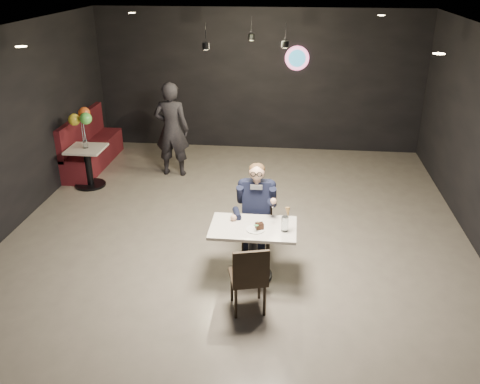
# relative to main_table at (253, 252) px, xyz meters

# --- Properties ---
(floor) EXTENTS (9.00, 9.00, 0.00)m
(floor) POSITION_rel_main_table_xyz_m (-0.33, 0.68, -0.38)
(floor) COLOR gray
(floor) RESTS_ON ground
(wall_sign) EXTENTS (0.50, 0.06, 0.50)m
(wall_sign) POSITION_rel_main_table_xyz_m (0.47, 5.15, 1.62)
(wall_sign) COLOR pink
(wall_sign) RESTS_ON floor
(pendant_lights) EXTENTS (1.40, 1.20, 0.36)m
(pendant_lights) POSITION_rel_main_table_xyz_m (-0.33, 2.68, 2.51)
(pendant_lights) COLOR black
(pendant_lights) RESTS_ON floor
(main_table) EXTENTS (1.10, 0.70, 0.75)m
(main_table) POSITION_rel_main_table_xyz_m (0.00, 0.00, 0.00)
(main_table) COLOR silver
(main_table) RESTS_ON floor
(chair_far) EXTENTS (0.42, 0.46, 0.92)m
(chair_far) POSITION_rel_main_table_xyz_m (0.00, 0.55, 0.09)
(chair_far) COLOR black
(chair_far) RESTS_ON floor
(chair_near) EXTENTS (0.52, 0.55, 0.92)m
(chair_near) POSITION_rel_main_table_xyz_m (0.00, -0.68, 0.09)
(chair_near) COLOR black
(chair_near) RESTS_ON floor
(seated_man) EXTENTS (0.60, 0.80, 1.44)m
(seated_man) POSITION_rel_main_table_xyz_m (0.00, 0.55, 0.34)
(seated_man) COLOR black
(seated_man) RESTS_ON floor
(dessert_plate) EXTENTS (0.24, 0.24, 0.01)m
(dessert_plate) POSITION_rel_main_table_xyz_m (0.04, -0.09, 0.38)
(dessert_plate) COLOR white
(dessert_plate) RESTS_ON main_table
(cake_slice) EXTENTS (0.12, 0.11, 0.07)m
(cake_slice) POSITION_rel_main_table_xyz_m (0.08, -0.07, 0.42)
(cake_slice) COLOR black
(cake_slice) RESTS_ON dessert_plate
(mint_leaf) EXTENTS (0.07, 0.04, 0.01)m
(mint_leaf) POSITION_rel_main_table_xyz_m (0.05, -0.13, 0.47)
(mint_leaf) COLOR #2E8E43
(mint_leaf) RESTS_ON cake_slice
(sundae_glass) EXTENTS (0.09, 0.09, 0.20)m
(sundae_glass) POSITION_rel_main_table_xyz_m (0.40, -0.07, 0.47)
(sundae_glass) COLOR silver
(sundae_glass) RESTS_ON main_table
(wafer_cone) EXTENTS (0.08, 0.08, 0.13)m
(wafer_cone) POSITION_rel_main_table_xyz_m (0.43, -0.03, 0.62)
(wafer_cone) COLOR tan
(wafer_cone) RESTS_ON sundae_glass
(booth_bench) EXTENTS (0.53, 2.12, 1.06)m
(booth_bench) POSITION_rel_main_table_xyz_m (-3.58, 3.67, 0.16)
(booth_bench) COLOR #4A0F10
(booth_bench) RESTS_ON floor
(side_table) EXTENTS (0.64, 0.64, 0.80)m
(side_table) POSITION_rel_main_table_xyz_m (-3.28, 2.67, 0.02)
(side_table) COLOR silver
(side_table) RESTS_ON floor
(balloon_vase) EXTENTS (0.09, 0.09, 0.14)m
(balloon_vase) POSITION_rel_main_table_xyz_m (-3.28, 2.67, 0.44)
(balloon_vase) COLOR silver
(balloon_vase) RESTS_ON side_table
(balloon_bunch) EXTENTS (0.39, 0.39, 0.64)m
(balloon_bunch) POSITION_rel_main_table_xyz_m (-3.28, 2.67, 0.85)
(balloon_bunch) COLOR yellow
(balloon_bunch) RESTS_ON balloon_vase
(passerby) EXTENTS (0.68, 0.46, 1.83)m
(passerby) POSITION_rel_main_table_xyz_m (-1.85, 3.42, 0.54)
(passerby) COLOR black
(passerby) RESTS_ON floor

